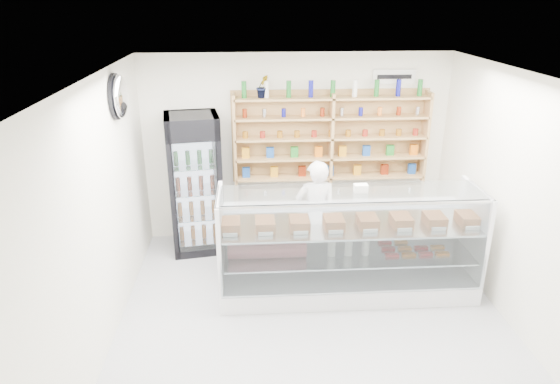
{
  "coord_description": "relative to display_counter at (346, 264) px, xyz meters",
  "views": [
    {
      "loc": [
        -0.7,
        -4.65,
        3.54
      ],
      "look_at": [
        -0.34,
        0.9,
        1.34
      ],
      "focal_mm": 32.0,
      "sensor_mm": 36.0,
      "label": 1
    }
  ],
  "objects": [
    {
      "name": "drinks_cooler",
      "position": [
        -1.98,
        1.31,
        0.64
      ],
      "size": [
        0.83,
        0.81,
        2.02
      ],
      "rotation": [
        0.0,
        0.0,
        0.15
      ],
      "color": "black",
      "rests_on": "floor"
    },
    {
      "name": "wall_shelving",
      "position": [
        0.01,
        1.54,
        1.22
      ],
      "size": [
        2.84,
        0.28,
        1.33
      ],
      "color": "#AE8252",
      "rests_on": "back_wall"
    },
    {
      "name": "display_counter",
      "position": [
        0.0,
        0.0,
        0.0
      ],
      "size": [
        3.17,
        0.95,
        1.38
      ],
      "color": "white",
      "rests_on": "floor"
    },
    {
      "name": "shop_worker",
      "position": [
        -0.31,
        0.69,
        0.39
      ],
      "size": [
        0.57,
        0.38,
        1.53
      ],
      "primitive_type": "imported",
      "rotation": [
        0.0,
        0.0,
        3.17
      ],
      "color": "white",
      "rests_on": "floor"
    },
    {
      "name": "potted_plant",
      "position": [
        -0.99,
        1.54,
        1.98
      ],
      "size": [
        0.22,
        0.2,
        0.32
      ],
      "primitive_type": "imported",
      "rotation": [
        0.0,
        0.0,
        0.4
      ],
      "color": "#1E6626",
      "rests_on": "wall_shelving"
    },
    {
      "name": "room",
      "position": [
        -0.49,
        -0.8,
        1.03
      ],
      "size": [
        5.0,
        5.0,
        5.0
      ],
      "color": "#B1B1B6",
      "rests_on": "ground"
    },
    {
      "name": "wall_sign",
      "position": [
        0.91,
        1.67,
        2.08
      ],
      "size": [
        0.62,
        0.03,
        0.2
      ],
      "primitive_type": "cube",
      "color": "white",
      "rests_on": "back_wall"
    },
    {
      "name": "security_mirror",
      "position": [
        -2.66,
        0.4,
        2.08
      ],
      "size": [
        0.15,
        0.5,
        0.5
      ],
      "primitive_type": "ellipsoid",
      "color": "silver",
      "rests_on": "left_wall"
    }
  ]
}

